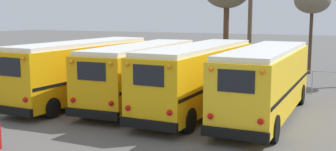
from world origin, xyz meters
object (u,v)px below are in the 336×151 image
Objects in this scene: utility_pole at (250,18)px; bare_tree_0 at (312,1)px; school_bus_2 at (199,75)px; school_bus_3 at (266,80)px; school_bus_0 at (82,69)px; school_bus_1 at (143,72)px.

bare_tree_0 is (3.63, 5.33, 1.29)m from utility_pole.
school_bus_2 is 16.59m from bare_tree_0.
utility_pole is at bearing 106.91° from school_bus_3.
utility_pole is at bearing 89.56° from school_bus_2.
utility_pole is 6.58m from bare_tree_0.
school_bus_3 is at bearing -91.61° from bare_tree_0.
school_bus_2 is 3.27m from school_bus_3.
utility_pole is (-3.19, 10.48, 2.67)m from school_bus_3.
school_bus_2 is at bearing 177.63° from school_bus_3.
school_bus_2 is at bearing -90.44° from utility_pole.
school_bus_0 reaches higher than school_bus_3.
bare_tree_0 is at bearing 88.39° from school_bus_3.
bare_tree_0 is (6.98, 15.34, 4.00)m from school_bus_1.
utility_pole is 1.25× the size of bare_tree_0.
school_bus_0 is 9.81m from school_bus_3.
school_bus_1 is 3.28m from school_bus_2.
school_bus_3 is (3.27, -0.14, -0.00)m from school_bus_2.
school_bus_2 is at bearing -103.32° from bare_tree_0.
school_bus_0 is 1.50× the size of bare_tree_0.
utility_pole is at bearing 71.51° from school_bus_1.
utility_pole reaches higher than school_bus_2.
school_bus_0 is at bearing -178.21° from school_bus_3.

